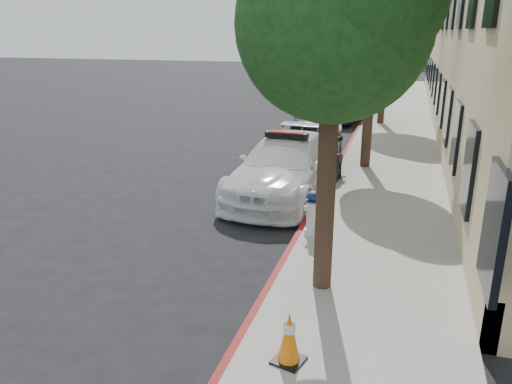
{
  "coord_description": "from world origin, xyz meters",
  "views": [
    {
      "loc": [
        3.98,
        -9.38,
        4.16
      ],
      "look_at": [
        1.17,
        -0.03,
        1.0
      ],
      "focal_mm": 35.0,
      "sensor_mm": 36.0,
      "label": 1
    }
  ],
  "objects": [
    {
      "name": "ground",
      "position": [
        0.0,
        0.0,
        0.0
      ],
      "size": [
        120.0,
        120.0,
        0.0
      ],
      "primitive_type": "plane",
      "color": "black",
      "rests_on": "ground"
    },
    {
      "name": "parked_car_mid",
      "position": [
        1.2,
        6.02,
        0.82
      ],
      "size": [
        2.54,
        5.02,
        1.64
      ],
      "primitive_type": "imported",
      "rotation": [
        0.0,
        0.0,
        0.13
      ],
      "color": "black",
      "rests_on": "ground"
    },
    {
      "name": "traffic_cone",
      "position": [
        2.83,
        -4.11,
        0.5
      ],
      "size": [
        0.45,
        0.45,
        0.71
      ],
      "rotation": [
        0.0,
        0.0,
        -0.27
      ],
      "color": "black",
      "rests_on": "sidewalk"
    },
    {
      "name": "curb_strip",
      "position": [
        2.06,
        10.0,
        0.07
      ],
      "size": [
        0.12,
        50.0,
        0.15
      ],
      "primitive_type": "cube",
      "color": "maroon",
      "rests_on": "ground"
    },
    {
      "name": "tree_near",
      "position": [
        2.93,
        -2.01,
        4.27
      ],
      "size": [
        2.92,
        2.82,
        5.62
      ],
      "color": "black",
      "rests_on": "sidewalk"
    },
    {
      "name": "police_car",
      "position": [
        1.1,
        2.94,
        0.78
      ],
      "size": [
        2.51,
        5.46,
        1.7
      ],
      "rotation": [
        0.0,
        0.0,
        -0.07
      ],
      "color": "white",
      "rests_on": "ground"
    },
    {
      "name": "fire_hydrant",
      "position": [
        2.35,
        0.11,
        0.61
      ],
      "size": [
        0.4,
        0.36,
        0.94
      ],
      "rotation": [
        0.0,
        0.0,
        0.22
      ],
      "color": "silver",
      "rests_on": "sidewalk"
    },
    {
      "name": "tree_mid",
      "position": [
        2.93,
        5.99,
        4.16
      ],
      "size": [
        2.77,
        2.64,
        5.43
      ],
      "color": "black",
      "rests_on": "sidewalk"
    },
    {
      "name": "sidewalk",
      "position": [
        3.6,
        10.0,
        0.07
      ],
      "size": [
        3.2,
        50.0,
        0.15
      ],
      "primitive_type": "cube",
      "color": "gray",
      "rests_on": "ground"
    },
    {
      "name": "parked_car_far",
      "position": [
        1.06,
        14.89,
        0.75
      ],
      "size": [
        2.17,
        4.7,
        1.49
      ],
      "primitive_type": "imported",
      "rotation": [
        0.0,
        0.0,
        -0.13
      ],
      "color": "#151635",
      "rests_on": "ground"
    },
    {
      "name": "tree_far",
      "position": [
        2.93,
        13.99,
        4.39
      ],
      "size": [
        3.1,
        3.0,
        5.81
      ],
      "color": "black",
      "rests_on": "sidewalk"
    }
  ]
}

